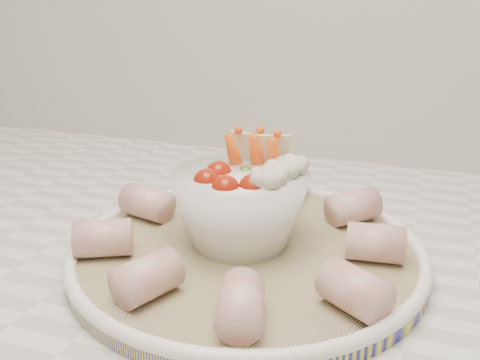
% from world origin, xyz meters
% --- Properties ---
extents(serving_platter, '(0.43, 0.43, 0.02)m').
position_xyz_m(serving_platter, '(-0.15, 1.42, 0.93)').
color(serving_platter, navy).
rests_on(serving_platter, kitchen_counter).
extents(veggie_bowl, '(0.13, 0.13, 0.10)m').
position_xyz_m(veggie_bowl, '(-0.15, 1.42, 0.97)').
color(veggie_bowl, white).
rests_on(veggie_bowl, serving_platter).
extents(cured_meat_rolls, '(0.29, 0.30, 0.03)m').
position_xyz_m(cured_meat_rolls, '(-0.15, 1.42, 0.95)').
color(cured_meat_rolls, '#BC5C56').
rests_on(cured_meat_rolls, serving_platter).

